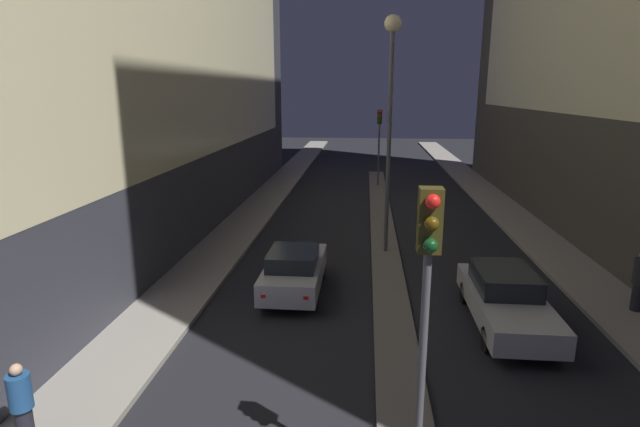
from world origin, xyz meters
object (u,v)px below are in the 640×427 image
object	(u,v)px
traffic_light_mid	(379,131)
car_left_lane	(294,270)
pedestrian_on_left_sidewalk	(21,403)
car_right_lane	(506,299)
pedestrian_on_right_sidewalk	(640,280)
traffic_light_near	(427,283)
street_lamp	(391,83)

from	to	relation	value
traffic_light_mid	car_left_lane	distance (m)	18.91
traffic_light_mid	pedestrian_on_left_sidewalk	world-z (taller)	traffic_light_mid
traffic_light_mid	car_left_lane	xyz separation A→B (m)	(-3.08, -18.42, -3.00)
car_left_lane	car_right_lane	distance (m)	6.39
car_left_lane	pedestrian_on_right_sidewalk	world-z (taller)	pedestrian_on_right_sidewalk
car_right_lane	pedestrian_on_right_sidewalk	xyz separation A→B (m)	(3.99, 0.98, 0.31)
car_left_lane	car_right_lane	size ratio (longest dim) A/B	0.86
car_left_lane	pedestrian_on_left_sidewalk	world-z (taller)	pedestrian_on_left_sidewalk
traffic_light_near	pedestrian_on_right_sidewalk	distance (m)	10.73
car_right_lane	traffic_light_near	bearing A→B (deg)	-114.90
pedestrian_on_left_sidewalk	pedestrian_on_right_sidewalk	world-z (taller)	pedestrian_on_right_sidewalk
street_lamp	pedestrian_on_left_sidewalk	bearing A→B (deg)	-120.04
traffic_light_near	car_right_lane	distance (m)	7.90
car_left_lane	pedestrian_on_right_sidewalk	distance (m)	10.18
traffic_light_near	pedestrian_on_right_sidewalk	bearing A→B (deg)	47.10
street_lamp	pedestrian_on_right_sidewalk	bearing A→B (deg)	-35.10
traffic_light_near	car_left_lane	bearing A→B (deg)	110.28
pedestrian_on_right_sidewalk	traffic_light_near	bearing A→B (deg)	-132.90
street_lamp	car_right_lane	world-z (taller)	street_lamp
street_lamp	car_right_lane	bearing A→B (deg)	-62.64
traffic_light_mid	street_lamp	world-z (taller)	street_lamp
traffic_light_near	traffic_light_mid	world-z (taller)	same
car_right_lane	pedestrian_on_left_sidewalk	size ratio (longest dim) A/B	2.98
street_lamp	pedestrian_on_left_sidewalk	size ratio (longest dim) A/B	5.54
traffic_light_near	street_lamp	bearing A→B (deg)	90.00
street_lamp	car_right_lane	distance (m)	8.91
car_right_lane	pedestrian_on_right_sidewalk	size ratio (longest dim) A/B	2.66
street_lamp	traffic_light_mid	bearing A→B (deg)	90.00
car_left_lane	pedestrian_on_left_sidewalk	distance (m)	8.56
traffic_light_near	traffic_light_mid	size ratio (longest dim) A/B	1.00
traffic_light_mid	car_right_lane	xyz separation A→B (m)	(3.08, -20.11, -3.00)
car_left_lane	pedestrian_on_right_sidewalk	bearing A→B (deg)	-4.06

